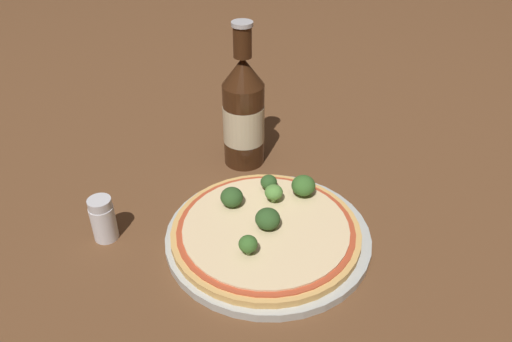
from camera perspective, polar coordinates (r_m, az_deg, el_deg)
name	(u,v)px	position (r m, az deg, el deg)	size (l,w,h in m)	color
ground_plane	(254,238)	(0.69, -0.24, -7.72)	(3.00, 3.00, 0.00)	brown
plate	(268,237)	(0.68, 1.38, -7.50)	(0.28, 0.28, 0.01)	#B2B7B2
pizza	(266,230)	(0.67, 1.13, -6.81)	(0.25, 0.25, 0.01)	tan
broccoli_floret_0	(232,197)	(0.70, -2.79, -3.00)	(0.03, 0.03, 0.03)	#7A9E5B
broccoli_floret_1	(268,219)	(0.66, 1.34, -5.49)	(0.03, 0.03, 0.03)	#7A9E5B
broccoli_floret_2	(269,182)	(0.72, 1.47, -1.28)	(0.02, 0.02, 0.02)	#7A9E5B
broccoli_floret_3	(303,186)	(0.71, 5.44, -1.67)	(0.03, 0.03, 0.03)	#7A9E5B
broccoli_floret_4	(248,244)	(0.62, -0.91, -8.38)	(0.02, 0.02, 0.03)	#7A9E5B
broccoli_floret_5	(274,192)	(0.70, 2.04, -2.46)	(0.03, 0.03, 0.03)	#7A9E5B
beer_bottle	(244,112)	(0.80, -1.43, 6.71)	(0.07, 0.07, 0.24)	#381E0F
pepper_shaker	(103,219)	(0.70, -17.08, -5.28)	(0.03, 0.03, 0.06)	silver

